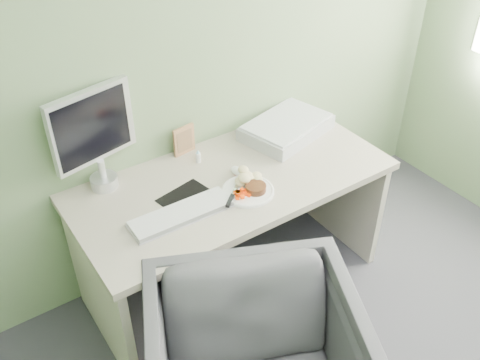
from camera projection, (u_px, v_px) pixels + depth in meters
wall_back at (188, 35)px, 2.54m from camera, size 3.50×0.00×3.50m
desk at (233, 207)px, 2.77m from camera, size 1.60×0.75×0.73m
plate at (248, 191)px, 2.57m from camera, size 0.25×0.25×0.01m
steak at (256, 188)px, 2.55m from camera, size 0.10×0.10×0.03m
potato_pile at (246, 176)px, 2.60m from camera, size 0.14×0.12×0.06m
carrot_heap at (242, 192)px, 2.51m from camera, size 0.07×0.06×0.04m
steak_knife at (232, 196)px, 2.50m from camera, size 0.19×0.16×0.02m
mousepad at (189, 199)px, 2.52m from camera, size 0.28×0.26×0.00m
keyboard at (182, 213)px, 2.42m from camera, size 0.48×0.15×0.02m
computer_mouse at (238, 171)px, 2.68m from camera, size 0.06×0.10×0.03m
photo_frame at (184, 140)px, 2.79m from camera, size 0.13×0.03×0.16m
eyedrop_bottle at (198, 157)px, 2.75m from camera, size 0.03×0.03×0.07m
scanner at (286, 128)px, 2.98m from camera, size 0.55×0.43×0.08m
monitor at (94, 135)px, 2.45m from camera, size 0.42×0.16×0.51m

